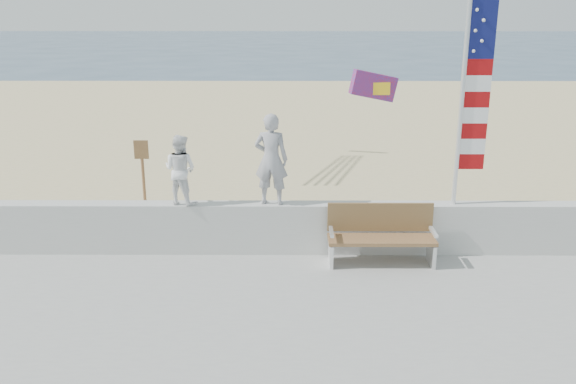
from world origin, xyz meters
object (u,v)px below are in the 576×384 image
adult (271,159)px  child (180,170)px  bench (381,234)px  flag (470,94)px

adult → child: bearing=9.2°
bench → flag: flag is taller
flag → child: bearing=180.0°
child → bench: 3.60m
bench → adult: bearing=166.3°
bench → child: bearing=172.4°
bench → flag: (1.43, 0.45, 2.30)m
bench → flag: bearing=17.6°
child → flag: bearing=-156.9°
flag → adult: bearing=180.0°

